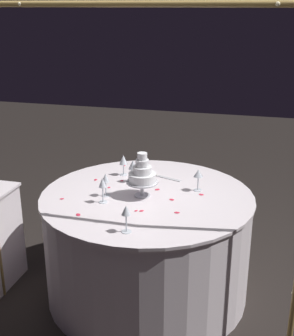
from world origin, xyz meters
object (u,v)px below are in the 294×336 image
Objects in this scene: wine_glass_5 at (103,184)px; cake_knife at (162,177)px; decorative_arch at (133,126)px; wine_glass_0 at (198,175)px; wine_glass_2 at (106,179)px; main_table at (147,244)px; wine_glass_3 at (123,160)px; wine_glass_4 at (126,212)px; tiered_cake at (142,175)px; wine_glass_1 at (133,166)px.

wine_glass_5 is 0.62× the size of cake_knife.
cake_knife is at bearing -92.08° from decorative_arch.
wine_glass_2 is (0.60, 0.26, 0.00)m from wine_glass_0.
main_table is 5.22× the size of cake_knife.
wine_glass_3 is 0.98× the size of wine_glass_4.
main_table is at bearing -131.41° from tiered_cake.
main_table is at bearing -141.37° from wine_glass_5.
wine_glass_2 is at bearing 23.22° from wine_glass_0.
wine_glass_0 is 0.89× the size of wine_glass_5.
wine_glass_3 is (0.11, -0.12, -0.01)m from wine_glass_1.
cake_knife is (0.31, -0.19, -0.12)m from wine_glass_0.
tiered_cake reaches higher than cake_knife.
main_table is 4.75× the size of tiered_cake.
wine_glass_5 is at bearing -52.74° from wine_glass_4.
wine_glass_0 is 0.55× the size of cake_knife.
wine_glass_5 is (-0.02, 0.11, 0.01)m from wine_glass_2.
decorative_arch is at bearing 89.77° from main_table.
wine_glass_0 is at bearing -153.23° from main_table.
wine_glass_5 reaches higher than cake_knife.
wine_glass_1 is at bearing -60.32° from tiered_cake.
main_table is at bearing -87.52° from wine_glass_4.
decorative_arch is at bearing 94.75° from tiered_cake.
main_table is at bearing 129.80° from wine_glass_3.
decorative_arch reaches higher than wine_glass_4.
wine_glass_0 reaches higher than cake_knife.
wine_glass_4 reaches higher than wine_glass_2.
cake_knife is at bearing -116.17° from wine_glass_5.
wine_glass_0 is 0.38m from cake_knife.
main_table is 9.10× the size of wine_glass_3.
wine_glass_1 is at bearing -73.24° from decorative_arch.
wine_glass_5 is (0.22, 0.17, -0.03)m from tiered_cake.
cake_knife is at bearing -123.18° from wine_glass_2.
cake_knife is at bearing -141.61° from wine_glass_1.
main_table is 0.53m from cake_knife.
wine_glass_2 reaches higher than wine_glass_0.
cake_knife is at bearing -31.95° from wine_glass_0.
wine_glass_1 is 1.04× the size of wine_glass_2.
main_table is 9.07× the size of wine_glass_2.
tiered_cake is at bearing -165.87° from wine_glass_2.
wine_glass_3 is 0.94m from wine_glass_4.
tiered_cake is 1.91× the size of wine_glass_2.
tiered_cake is 1.91× the size of wine_glass_3.
wine_glass_0 is (-0.36, -0.20, -0.04)m from tiered_cake.
wine_glass_2 and wine_glass_3 have the same top height.
wine_glass_3 is (0.28, -0.33, 0.51)m from main_table.
wine_glass_0 is 0.65m from wine_glass_2.
cake_knife is (-0.19, -0.15, -0.12)m from wine_glass_1.
decorative_arch is 0.84m from wine_glass_3.
wine_glass_1 is (0.14, -0.24, -0.03)m from tiered_cake.
decorative_arch is 12.77× the size of wine_glass_2.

